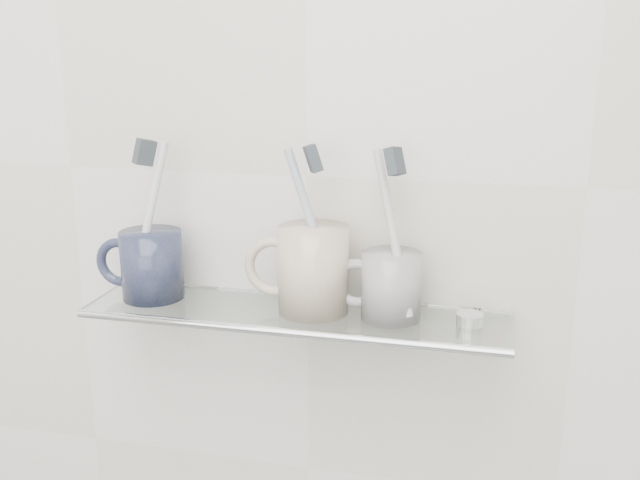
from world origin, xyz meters
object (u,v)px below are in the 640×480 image
(mug_center, at_px, (313,270))
(mug_right, at_px, (391,286))
(mug_left, at_px, (152,265))
(shelf_glass, at_px, (295,314))

(mug_center, xyz_separation_m, mug_right, (0.09, 0.00, -0.01))
(mug_left, bearing_deg, shelf_glass, 2.91)
(mug_center, bearing_deg, mug_right, 9.77)
(mug_center, bearing_deg, mug_left, -170.23)
(shelf_glass, distance_m, mug_center, 0.06)
(mug_left, distance_m, mug_right, 0.30)
(shelf_glass, height_order, mug_left, mug_left)
(mug_left, xyz_separation_m, mug_right, (0.30, 0.00, -0.00))
(mug_right, bearing_deg, mug_center, 174.87)
(shelf_glass, xyz_separation_m, mug_left, (-0.18, 0.00, 0.05))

